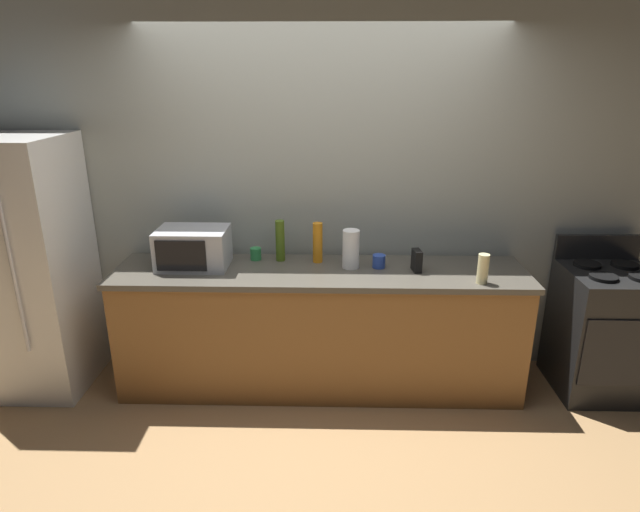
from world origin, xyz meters
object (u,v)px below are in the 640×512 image
Objects in this scene: paper_towel_roll at (351,249)px; cordless_phone at (417,261)px; mug_green at (256,254)px; bottle_dish_soap at (318,243)px; mug_blue at (379,261)px; stove_range at (603,330)px; microwave at (193,248)px; refrigerator at (26,267)px; bottle_olive_oil at (280,241)px; bottle_hand_soap at (483,269)px.

paper_towel_roll reaches higher than cordless_phone.
mug_green is at bearing 162.03° from cordless_phone.
bottle_dish_soap reaches higher than cordless_phone.
bottle_dish_soap is at bearing 154.34° from paper_towel_roll.
bottle_dish_soap reaches higher than mug_blue.
stove_range reaches higher than mug_green.
microwave is at bearing 170.18° from cordless_phone.
refrigerator is 2.46m from mug_blue.
stove_range is 1.67m from mug_blue.
refrigerator is 6.26× the size of bottle_dish_soap.
refrigerator is at bearing -180.00° from stove_range.
cordless_phone is (1.54, -0.05, -0.06)m from microwave.
microwave is 1.78× the size of paper_towel_roll.
stove_range is at bearing -4.55° from mug_green.
stove_range is at bearing -4.58° from bottle_dish_soap.
refrigerator is 6.06× the size of bottle_olive_oil.
bottle_dish_soap is 3.16× the size of mug_blue.
mug_green is at bearing 167.90° from paper_towel_roll.
microwave is at bearing -179.88° from paper_towel_roll.
mug_blue is at bearing 0.38° from microwave.
microwave is 0.45m from mug_green.
paper_towel_roll is at bearing 165.10° from cordless_phone.
refrigerator reaches higher than paper_towel_roll.
refrigerator is 1.59m from mug_green.
mug_green is at bearing 170.95° from mug_blue.
bottle_olive_oil is at bearing -3.46° from mug_green.
stove_range is 1.11m from bottle_hand_soap.
microwave is at bearing -172.46° from bottle_dish_soap.
cordless_phone is at bearing -1.98° from microwave.
mug_blue is (0.70, -0.13, -0.10)m from bottle_olive_oil.
refrigerator is 6.67× the size of paper_towel_roll.
stove_range is 3.64× the size of bottle_olive_oil.
paper_towel_roll is at bearing 178.39° from stove_range.
paper_towel_roll is at bearing 1.27° from refrigerator.
bottle_olive_oil is 0.27m from bottle_dish_soap.
microwave is 1.29m from mug_blue.
bottle_hand_soap is (0.39, -0.21, 0.02)m from cordless_phone.
mug_blue is (-0.25, 0.06, -0.03)m from cordless_phone.
cordless_phone is at bearing -11.37° from bottle_olive_oil.
refrigerator is 12.00× the size of cordless_phone.
bottle_dish_soap is at bearing 158.34° from cordless_phone.
stove_range is at bearing -7.63° from cordless_phone.
cordless_phone is (-1.34, -0.01, 0.51)m from stove_range.
cordless_phone is at bearing -13.83° from mug_blue.
refrigerator is at bearing -172.92° from mug_green.
bottle_olive_oil reaches higher than mug_blue.
bottle_hand_soap is at bearing -36.14° from cordless_phone.
bottle_olive_oil is at bearing 164.89° from paper_towel_roll.
bottle_dish_soap reaches higher than paper_towel_roll.
microwave is 0.87m from bottle_dish_soap.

